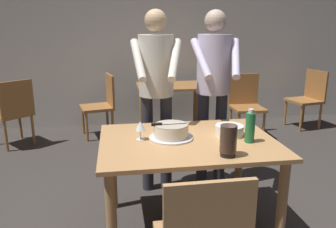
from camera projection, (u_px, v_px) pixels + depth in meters
ground_plane at (186, 227)px, 2.69m from camera, size 14.00×14.00×0.00m
back_wall at (147, 40)px, 5.30m from camera, size 10.00×0.12×2.70m
main_dining_table at (188, 154)px, 2.53m from camera, size 1.31×0.97×0.75m
cake_on_platter at (171, 132)px, 2.52m from camera, size 0.34×0.34×0.11m
cake_knife at (162, 124)px, 2.49m from camera, size 0.27×0.04×0.02m
plate_stack at (229, 130)px, 2.59m from camera, size 0.22×0.22×0.08m
wine_glass_near at (140, 126)px, 2.47m from camera, size 0.08×0.08×0.14m
water_bottle at (250, 127)px, 2.42m from camera, size 0.07×0.07×0.25m
hurricane_lamp at (228, 141)px, 2.16m from camera, size 0.11×0.11×0.21m
person_cutting_cake at (156, 82)px, 3.05m from camera, size 0.47×0.56×1.72m
person_standing_beside at (214, 80)px, 3.16m from camera, size 0.47×0.56×1.72m
background_table at (172, 96)px, 4.87m from camera, size 1.00×0.70×0.74m
background_chair_0 at (102, 103)px, 4.82m from camera, size 0.53×0.53×0.90m
background_chair_1 at (308, 97)px, 5.24m from camera, size 0.52×0.52×0.90m
background_chair_2 at (246, 103)px, 4.81m from camera, size 0.45×0.45×0.90m
background_chair_3 at (14, 111)px, 4.38m from camera, size 0.62×0.62×0.90m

